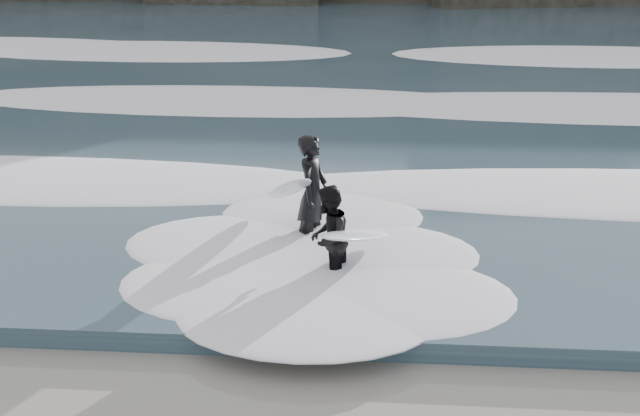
{
  "coord_description": "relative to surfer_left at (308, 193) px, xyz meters",
  "views": [
    {
      "loc": [
        0.48,
        -5.8,
        5.34
      ],
      "look_at": [
        -0.38,
        5.84,
        1.0
      ],
      "focal_mm": 45.0,
      "sensor_mm": 36.0,
      "label": 1
    }
  ],
  "objects": [
    {
      "name": "foam_near",
      "position": [
        0.62,
        2.42,
        -0.59
      ],
      "size": [
        60.0,
        3.2,
        0.2
      ],
      "primitive_type": "ellipsoid",
      "color": "white",
      "rests_on": "sea"
    },
    {
      "name": "sea",
      "position": [
        0.62,
        22.42,
        -0.84
      ],
      "size": [
        90.0,
        52.0,
        0.3
      ],
      "primitive_type": "cube",
      "color": "#2E4351",
      "rests_on": "ground"
    },
    {
      "name": "surfer_right",
      "position": [
        0.5,
        -1.47,
        -0.18
      ],
      "size": [
        1.48,
        2.31,
        1.6
      ],
      "color": "black",
      "rests_on": "ground"
    },
    {
      "name": "foam_mid",
      "position": [
        0.62,
        9.42,
        -0.57
      ],
      "size": [
        60.0,
        4.0,
        0.24
      ],
      "primitive_type": "ellipsoid",
      "color": "white",
      "rests_on": "sea"
    },
    {
      "name": "surfer_left",
      "position": [
        0.0,
        0.0,
        0.0
      ],
      "size": [
        1.33,
        2.03,
        1.96
      ],
      "color": "black",
      "rests_on": "ground"
    },
    {
      "name": "foam_far",
      "position": [
        0.62,
        18.42,
        -0.54
      ],
      "size": [
        60.0,
        4.8,
        0.3
      ],
      "primitive_type": "ellipsoid",
      "color": "white",
      "rests_on": "sea"
    }
  ]
}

